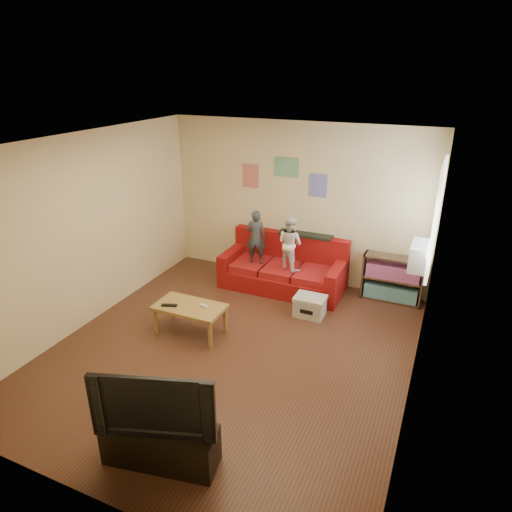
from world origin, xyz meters
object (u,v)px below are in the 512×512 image
at_px(tv_stand, 161,444).
at_px(television, 156,400).
at_px(child_b, 290,243).
at_px(coffee_table, 190,310).
at_px(child_a, 256,237).
at_px(sofa, 284,270).
at_px(bookshelf, 392,281).
at_px(file_box, 310,306).

relative_size(tv_stand, television, 0.96).
distance_m(tv_stand, television, 0.53).
relative_size(child_b, coffee_table, 0.92).
xyz_separation_m(child_b, tv_stand, (0.11, -3.81, -0.67)).
xyz_separation_m(child_a, tv_stand, (0.71, -3.81, -0.68)).
xyz_separation_m(sofa, child_b, (0.15, -0.17, 0.57)).
bearing_deg(television, bookshelf, 52.40).
height_order(sofa, bookshelf, sofa).
bearing_deg(child_a, coffee_table, 66.96).
bearing_deg(child_a, television, 84.80).
xyz_separation_m(coffee_table, tv_stand, (0.94, -2.06, -0.17)).
bearing_deg(bookshelf, television, -109.34).
height_order(sofa, coffee_table, sofa).
relative_size(coffee_table, bookshelf, 1.04).
relative_size(child_a, child_b, 1.03).
xyz_separation_m(bookshelf, tv_stand, (-1.48, -4.21, -0.13)).
bearing_deg(sofa, child_a, -159.47).
bearing_deg(file_box, bookshelf, 44.29).
xyz_separation_m(file_box, television, (-0.45, -3.21, 0.57)).
bearing_deg(coffee_table, bookshelf, 41.73).
height_order(child_b, tv_stand, child_b).
bearing_deg(tv_stand, sofa, 83.27).
xyz_separation_m(child_b, coffee_table, (-0.82, -1.75, -0.50)).
bearing_deg(child_b, coffee_table, 87.53).
distance_m(sofa, television, 4.01).
bearing_deg(child_b, sofa, -26.17).
height_order(child_b, coffee_table, child_b).
height_order(bookshelf, file_box, bookshelf).
height_order(sofa, tv_stand, sofa).
distance_m(sofa, child_a, 0.76).
height_order(child_a, coffee_table, child_a).
height_order(file_box, television, television).
xyz_separation_m(sofa, tv_stand, (0.26, -3.98, -0.10)).
distance_m(file_box, television, 3.29).
bearing_deg(sofa, child_b, -48.87).
bearing_deg(child_a, bookshelf, 174.58).
bearing_deg(television, file_box, 63.82).
relative_size(child_b, television, 0.79).
height_order(coffee_table, bookshelf, bookshelf).
distance_m(child_b, tv_stand, 3.87).
xyz_separation_m(coffee_table, bookshelf, (2.41, 2.15, -0.04)).
relative_size(child_b, bookshelf, 0.95).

